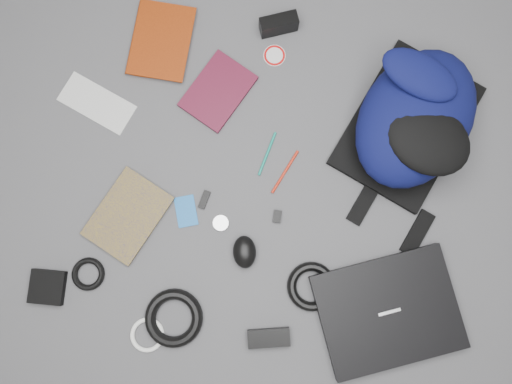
% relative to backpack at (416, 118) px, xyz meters
% --- Properties ---
extents(ground, '(4.00, 4.00, 0.00)m').
position_rel_backpack_xyz_m(ground, '(-0.40, -0.28, -0.10)').
color(ground, '#4F4F51').
rests_on(ground, ground).
extents(backpack, '(0.47, 0.56, 0.20)m').
position_rel_backpack_xyz_m(backpack, '(0.00, 0.00, 0.00)').
color(backpack, '#070A32').
rests_on(backpack, ground).
extents(laptop, '(0.48, 0.44, 0.04)m').
position_rel_backpack_xyz_m(laptop, '(0.03, -0.54, -0.08)').
color(laptop, black).
rests_on(laptop, ground).
extents(textbook_red, '(0.18, 0.24, 0.03)m').
position_rel_backpack_xyz_m(textbook_red, '(-0.86, 0.11, -0.09)').
color(textbook_red, maroon).
rests_on(textbook_red, ground).
extents(comic_book, '(0.25, 0.29, 0.02)m').
position_rel_backpack_xyz_m(comic_book, '(-0.84, -0.39, -0.09)').
color(comic_book, '#BD9F0D').
rests_on(comic_book, ground).
extents(envelope, '(0.24, 0.17, 0.00)m').
position_rel_backpack_xyz_m(envelope, '(-0.92, -0.11, -0.10)').
color(envelope, silver).
rests_on(envelope, ground).
extents(dvd_case, '(0.22, 0.25, 0.02)m').
position_rel_backpack_xyz_m(dvd_case, '(-0.57, -0.00, -0.09)').
color(dvd_case, '#410C1C').
rests_on(dvd_case, ground).
extents(compact_camera, '(0.12, 0.09, 0.06)m').
position_rel_backpack_xyz_m(compact_camera, '(-0.43, 0.23, -0.07)').
color(compact_camera, black).
rests_on(compact_camera, ground).
extents(sticker_disc, '(0.07, 0.07, 0.00)m').
position_rel_backpack_xyz_m(sticker_disc, '(-0.43, 0.14, -0.10)').
color(sticker_disc, white).
rests_on(sticker_disc, ground).
extents(pen_teal, '(0.03, 0.14, 0.01)m').
position_rel_backpack_xyz_m(pen_teal, '(-0.39, -0.16, -0.10)').
color(pen_teal, '#0E7E6A').
rests_on(pen_teal, ground).
extents(pen_red, '(0.06, 0.14, 0.01)m').
position_rel_backpack_xyz_m(pen_red, '(-0.33, -0.20, -0.09)').
color(pen_red, red).
rests_on(pen_red, ground).
extents(id_badge, '(0.09, 0.11, 0.00)m').
position_rel_backpack_xyz_m(id_badge, '(-0.59, -0.38, -0.10)').
color(id_badge, '#1761B0').
rests_on(id_badge, ground).
extents(usb_black, '(0.03, 0.06, 0.01)m').
position_rel_backpack_xyz_m(usb_black, '(-0.55, -0.33, -0.09)').
color(usb_black, black).
rests_on(usb_black, ground).
extents(key_fob, '(0.03, 0.04, 0.01)m').
position_rel_backpack_xyz_m(key_fob, '(-0.33, -0.34, -0.09)').
color(key_fob, black).
rests_on(key_fob, ground).
extents(mouse, '(0.09, 0.11, 0.05)m').
position_rel_backpack_xyz_m(mouse, '(-0.40, -0.46, -0.07)').
color(mouse, black).
rests_on(mouse, ground).
extents(headphone_left, '(0.07, 0.07, 0.01)m').
position_rel_backpack_xyz_m(headphone_left, '(-0.70, -0.43, -0.09)').
color(headphone_left, silver).
rests_on(headphone_left, ground).
extents(headphone_right, '(0.05, 0.05, 0.01)m').
position_rel_backpack_xyz_m(headphone_right, '(-0.48, -0.39, -0.09)').
color(headphone_right, silver).
rests_on(headphone_right, ground).
extents(cable_coil, '(0.17, 0.17, 0.03)m').
position_rel_backpack_xyz_m(cable_coil, '(-0.19, -0.52, -0.09)').
color(cable_coil, black).
rests_on(cable_coil, ground).
extents(power_brick, '(0.13, 0.08, 0.03)m').
position_rel_backpack_xyz_m(power_brick, '(-0.29, -0.68, -0.08)').
color(power_brick, black).
rests_on(power_brick, ground).
extents(power_cord_coil, '(0.19, 0.19, 0.03)m').
position_rel_backpack_xyz_m(power_cord_coil, '(-0.56, -0.68, -0.08)').
color(power_cord_coil, black).
rests_on(power_cord_coil, ground).
extents(pouch, '(0.11, 0.11, 0.03)m').
position_rel_backpack_xyz_m(pouch, '(-0.94, -0.67, -0.09)').
color(pouch, black).
rests_on(pouch, ground).
extents(earbud_coil, '(0.10, 0.10, 0.02)m').
position_rel_backpack_xyz_m(earbud_coil, '(-0.83, -0.61, -0.09)').
color(earbud_coil, black).
rests_on(earbud_coil, ground).
extents(white_cable_coil, '(0.13, 0.13, 0.01)m').
position_rel_backpack_xyz_m(white_cable_coil, '(-0.63, -0.74, -0.09)').
color(white_cable_coil, white).
rests_on(white_cable_coil, ground).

